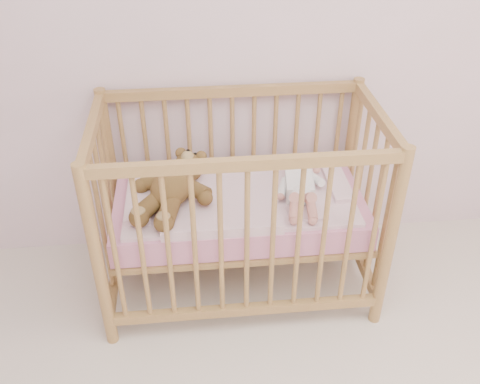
{
  "coord_description": "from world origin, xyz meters",
  "views": [
    {
      "loc": [
        -0.43,
        -0.53,
        2.06
      ],
      "look_at": [
        -0.22,
        1.55,
        0.62
      ],
      "focal_mm": 40.0,
      "sensor_mm": 36.0,
      "label": 1
    }
  ],
  "objects": [
    {
      "name": "blanket",
      "position": [
        -0.22,
        1.6,
        0.56
      ],
      "size": [
        1.1,
        0.58,
        0.06
      ],
      "primitive_type": null,
      "color": "#EAA1B2",
      "rests_on": "mattress"
    },
    {
      "name": "teddy_bear",
      "position": [
        -0.53,
        1.58,
        0.65
      ],
      "size": [
        0.62,
        0.71,
        0.17
      ],
      "primitive_type": null,
      "rotation": [
        0.0,
        0.0,
        -0.41
      ],
      "color": "brown",
      "rests_on": "blanket"
    },
    {
      "name": "crib",
      "position": [
        -0.22,
        1.6,
        0.5
      ],
      "size": [
        1.36,
        0.76,
        1.0
      ],
      "primitive_type": null,
      "color": "#B4894C",
      "rests_on": "floor"
    },
    {
      "name": "baby",
      "position": [
        0.08,
        1.58,
        0.64
      ],
      "size": [
        0.3,
        0.53,
        0.12
      ],
      "primitive_type": null,
      "rotation": [
        0.0,
        0.0,
        -0.12
      ],
      "color": "white",
      "rests_on": "blanket"
    },
    {
      "name": "mattress",
      "position": [
        -0.22,
        1.6,
        0.49
      ],
      "size": [
        1.22,
        0.62,
        0.13
      ],
      "primitive_type": "cube",
      "color": "pink",
      "rests_on": "crib"
    },
    {
      "name": "wall_back",
      "position": [
        0.0,
        2.0,
        1.35
      ],
      "size": [
        4.0,
        0.02,
        2.7
      ],
      "primitive_type": "cube",
      "color": "beige",
      "rests_on": "floor"
    }
  ]
}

